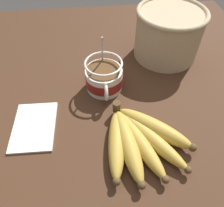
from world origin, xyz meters
TOP-DOWN VIEW (x-y plane):
  - table at (0.00, 0.00)cm, footprint 114.84×114.84cm
  - coffee_mug at (-5.40, 1.22)cm, footprint 14.40×10.59cm
  - banana_bunch at (14.22, 7.54)cm, footprint 22.10×21.23cm
  - woven_basket at (-19.41, 23.00)cm, footprint 21.63×21.63cm
  - napkin at (6.81, -17.64)cm, footprint 15.15×10.85cm

SIDE VIEW (x-z plane):
  - table at x=0.00cm, z-range 0.00..3.99cm
  - napkin at x=6.81cm, z-range 3.99..4.59cm
  - banana_bunch at x=14.22cm, z-range 3.75..8.13cm
  - coffee_mug at x=-5.40cm, z-range -0.19..15.49cm
  - woven_basket at x=-19.41cm, z-range 4.34..19.91cm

